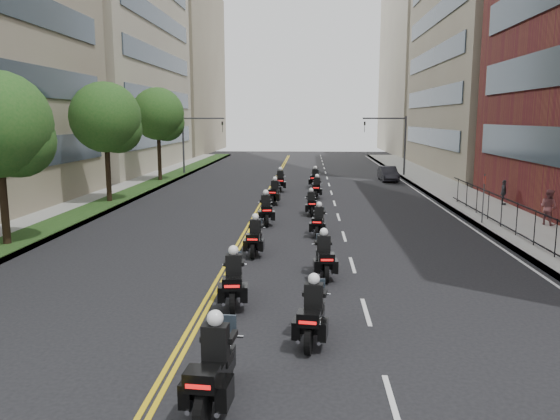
# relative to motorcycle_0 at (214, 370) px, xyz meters

# --- Properties ---
(ground) EXTENTS (160.00, 160.00, 0.00)m
(ground) POSITION_rel_motorcycle_0_xyz_m (0.21, 0.33, -0.74)
(ground) COLOR black
(ground) RESTS_ON ground
(sidewalk_right) EXTENTS (4.00, 90.00, 0.15)m
(sidewalk_right) POSITION_rel_motorcycle_0_xyz_m (12.21, 25.33, -0.66)
(sidewalk_right) COLOR gray
(sidewalk_right) RESTS_ON ground
(sidewalk_left) EXTENTS (4.00, 90.00, 0.15)m
(sidewalk_left) POSITION_rel_motorcycle_0_xyz_m (-11.79, 25.33, -0.66)
(sidewalk_left) COLOR gray
(sidewalk_left) RESTS_ON ground
(grass_strip) EXTENTS (2.00, 90.00, 0.04)m
(grass_strip) POSITION_rel_motorcycle_0_xyz_m (-10.99, 25.33, -0.57)
(grass_strip) COLOR #1A3914
(grass_strip) RESTS_ON sidewalk_left
(building_right_tan) EXTENTS (15.11, 28.00, 30.00)m
(building_right_tan) POSITION_rel_motorcycle_0_xyz_m (21.69, 48.33, 14.26)
(building_right_tan) COLOR gray
(building_right_tan) RESTS_ON ground
(building_right_far) EXTENTS (15.00, 28.00, 26.00)m
(building_right_far) POSITION_rel_motorcycle_0_xyz_m (21.71, 78.33, 12.26)
(building_right_far) COLOR #A39683
(building_right_far) RESTS_ON ground
(building_left_mid) EXTENTS (16.11, 28.00, 34.00)m
(building_left_mid) POSITION_rel_motorcycle_0_xyz_m (-21.77, 48.33, 16.26)
(building_left_mid) COLOR #A39683
(building_left_mid) RESTS_ON ground
(building_left_far) EXTENTS (16.00, 28.00, 26.00)m
(building_left_far) POSITION_rel_motorcycle_0_xyz_m (-21.79, 78.33, 12.26)
(building_left_far) COLOR gray
(building_left_far) RESTS_ON ground
(iron_fence) EXTENTS (0.05, 28.00, 1.50)m
(iron_fence) POSITION_rel_motorcycle_0_xyz_m (11.21, 12.33, 0.17)
(iron_fence) COLOR black
(iron_fence) RESTS_ON sidewalk_right
(street_trees) EXTENTS (4.40, 38.40, 7.98)m
(street_trees) POSITION_rel_motorcycle_0_xyz_m (-10.84, 18.94, 4.39)
(street_trees) COLOR black
(street_trees) RESTS_ON ground
(traffic_signal_right) EXTENTS (4.09, 0.20, 5.60)m
(traffic_signal_right) POSITION_rel_motorcycle_0_xyz_m (9.75, 42.33, 2.96)
(traffic_signal_right) COLOR #3F3F44
(traffic_signal_right) RESTS_ON ground
(traffic_signal_left) EXTENTS (4.09, 0.20, 5.60)m
(traffic_signal_left) POSITION_rel_motorcycle_0_xyz_m (-9.33, 42.33, 2.96)
(traffic_signal_left) COLOR #3F3F44
(traffic_signal_left) RESTS_ON ground
(motorcycle_0) EXTENTS (0.69, 2.53, 1.87)m
(motorcycle_0) POSITION_rel_motorcycle_0_xyz_m (0.00, 0.00, 0.00)
(motorcycle_0) COLOR black
(motorcycle_0) RESTS_ON ground
(motorcycle_1) EXTENTS (0.70, 2.31, 1.71)m
(motorcycle_1) POSITION_rel_motorcycle_0_xyz_m (1.88, 3.15, -0.06)
(motorcycle_1) COLOR black
(motorcycle_1) RESTS_ON ground
(motorcycle_2) EXTENTS (0.66, 2.40, 1.77)m
(motorcycle_2) POSITION_rel_motorcycle_0_xyz_m (-0.41, 5.69, -0.04)
(motorcycle_2) COLOR black
(motorcycle_2) RESTS_ON ground
(motorcycle_3) EXTENTS (0.61, 2.31, 1.70)m
(motorcycle_3) POSITION_rel_motorcycle_0_xyz_m (2.30, 8.73, -0.07)
(motorcycle_3) COLOR black
(motorcycle_3) RESTS_ON ground
(motorcycle_4) EXTENTS (0.52, 2.26, 1.67)m
(motorcycle_4) POSITION_rel_motorcycle_0_xyz_m (-0.38, 11.70, -0.08)
(motorcycle_4) COLOR black
(motorcycle_4) RESTS_ON ground
(motorcycle_5) EXTENTS (0.62, 2.15, 1.59)m
(motorcycle_5) POSITION_rel_motorcycle_0_xyz_m (2.23, 15.49, -0.11)
(motorcycle_5) COLOR black
(motorcycle_5) RESTS_ON ground
(motorcycle_6) EXTENTS (0.73, 2.42, 1.79)m
(motorcycle_6) POSITION_rel_motorcycle_0_xyz_m (-0.45, 18.08, -0.03)
(motorcycle_6) COLOR black
(motorcycle_6) RESTS_ON ground
(motorcycle_7) EXTENTS (0.52, 2.08, 1.54)m
(motorcycle_7) POSITION_rel_motorcycle_0_xyz_m (1.89, 20.95, -0.13)
(motorcycle_7) COLOR black
(motorcycle_7) RESTS_ON ground
(motorcycle_8) EXTENTS (0.64, 2.39, 1.76)m
(motorcycle_8) POSITION_rel_motorcycle_0_xyz_m (-0.42, 24.73, -0.04)
(motorcycle_8) COLOR black
(motorcycle_8) RESTS_ON ground
(motorcycle_9) EXTENTS (0.57, 2.24, 1.65)m
(motorcycle_9) POSITION_rel_motorcycle_0_xyz_m (2.30, 27.61, -0.09)
(motorcycle_9) COLOR black
(motorcycle_9) RESTS_ON ground
(motorcycle_10) EXTENTS (0.58, 2.46, 1.82)m
(motorcycle_10) POSITION_rel_motorcycle_0_xyz_m (-0.39, 30.94, -0.02)
(motorcycle_10) COLOR black
(motorcycle_10) RESTS_ON ground
(motorcycle_11) EXTENTS (0.70, 2.31, 1.71)m
(motorcycle_11) POSITION_rel_motorcycle_0_xyz_m (2.22, 33.31, -0.06)
(motorcycle_11) COLOR black
(motorcycle_11) RESTS_ON ground
(parked_sedan) EXTENTS (1.45, 3.91, 1.28)m
(parked_sedan) POSITION_rel_motorcycle_0_xyz_m (8.63, 38.21, -0.10)
(parked_sedan) COLOR black
(parked_sedan) RESTS_ON ground
(pedestrian_b) EXTENTS (1.04, 1.09, 1.78)m
(pedestrian_b) POSITION_rel_motorcycle_0_xyz_m (13.71, 17.95, 0.30)
(pedestrian_b) COLOR brown
(pedestrian_b) RESTS_ON sidewalk_right
(pedestrian_c) EXTENTS (0.65, 0.97, 1.53)m
(pedestrian_c) POSITION_rel_motorcycle_0_xyz_m (13.71, 24.32, 0.18)
(pedestrian_c) COLOR #3C3D43
(pedestrian_c) RESTS_ON sidewalk_right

